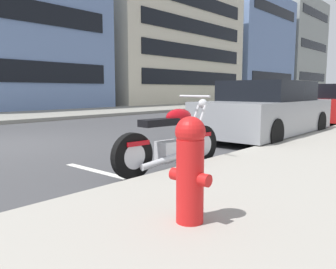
{
  "coord_description": "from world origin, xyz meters",
  "views": [
    {
      "loc": [
        -3.02,
        -7.54,
        1.19
      ],
      "look_at": [
        0.67,
        -4.31,
        0.55
      ],
      "focal_mm": 36.61,
      "sensor_mm": 36.0,
      "label": 1
    }
  ],
  "objects_px": {
    "parked_car_second_in_row": "(331,104)",
    "fire_hydrant": "(190,167)",
    "parked_motorcycle": "(171,142)",
    "car_opposite_curb": "(267,97)",
    "parked_car_behind_motorcycle": "(267,111)"
  },
  "relations": [
    {
      "from": "parked_car_second_in_row",
      "to": "fire_hydrant",
      "type": "relative_size",
      "value": 5.12
    },
    {
      "from": "car_opposite_curb",
      "to": "fire_hydrant",
      "type": "distance_m",
      "value": 24.35
    },
    {
      "from": "parked_car_behind_motorcycle",
      "to": "parked_motorcycle",
      "type": "bearing_deg",
      "value": -173.76
    },
    {
      "from": "parked_car_behind_motorcycle",
      "to": "fire_hydrant",
      "type": "height_order",
      "value": "parked_car_behind_motorcycle"
    },
    {
      "from": "parked_car_second_in_row",
      "to": "car_opposite_curb",
      "type": "height_order",
      "value": "car_opposite_curb"
    },
    {
      "from": "parked_car_behind_motorcycle",
      "to": "car_opposite_curb",
      "type": "height_order",
      "value": "car_opposite_curb"
    },
    {
      "from": "parked_car_second_in_row",
      "to": "car_opposite_curb",
      "type": "xyz_separation_m",
      "value": [
        10.98,
        7.63,
        0.02
      ]
    },
    {
      "from": "parked_motorcycle",
      "to": "car_opposite_curb",
      "type": "relative_size",
      "value": 0.42
    },
    {
      "from": "fire_hydrant",
      "to": "parked_car_behind_motorcycle",
      "type": "bearing_deg",
      "value": 19.86
    },
    {
      "from": "parked_car_behind_motorcycle",
      "to": "parked_car_second_in_row",
      "type": "distance_m",
      "value": 5.35
    },
    {
      "from": "parked_car_second_in_row",
      "to": "fire_hydrant",
      "type": "bearing_deg",
      "value": -170.32
    },
    {
      "from": "car_opposite_curb",
      "to": "fire_hydrant",
      "type": "xyz_separation_m",
      "value": [
        -22.28,
        -9.82,
        -0.1
      ]
    },
    {
      "from": "parked_car_behind_motorcycle",
      "to": "car_opposite_curb",
      "type": "distance_m",
      "value": 18.04
    },
    {
      "from": "parked_car_second_in_row",
      "to": "parked_car_behind_motorcycle",
      "type": "bearing_deg",
      "value": 179.14
    },
    {
      "from": "parked_motorcycle",
      "to": "car_opposite_curb",
      "type": "height_order",
      "value": "car_opposite_curb"
    }
  ]
}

